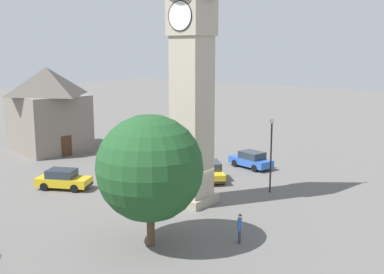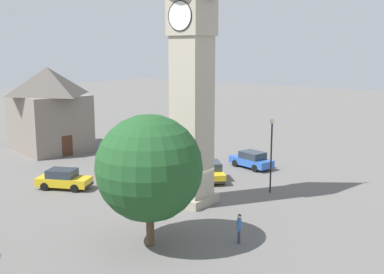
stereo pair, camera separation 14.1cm
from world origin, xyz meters
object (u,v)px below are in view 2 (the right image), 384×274
at_px(car_red_corner, 211,171).
at_px(tree, 149,168).
at_px(pedestrian, 239,226).
at_px(lamp_post, 271,144).
at_px(car_white_side, 251,160).
at_px(building_terrace_right, 49,108).
at_px(clock_tower, 192,31).
at_px(car_silver_kerb, 64,179).
at_px(road_sign, 139,191).
at_px(car_blue_kerb, 182,157).

height_order(car_red_corner, tree, tree).
bearing_deg(car_red_corner, pedestrian, -47.46).
xyz_separation_m(tree, lamp_post, (0.54, 12.72, -0.69)).
relative_size(car_white_side, pedestrian, 2.60).
height_order(car_red_corner, building_terrace_right, building_terrace_right).
relative_size(clock_tower, car_red_corner, 4.89).
bearing_deg(car_silver_kerb, road_sign, -8.42).
bearing_deg(clock_tower, building_terrace_right, 168.41).
relative_size(car_blue_kerb, lamp_post, 0.75).
distance_m(car_silver_kerb, pedestrian, 16.35).
bearing_deg(car_silver_kerb, clock_tower, 18.78).
bearing_deg(building_terrace_right, clock_tower, -11.59).
xyz_separation_m(car_blue_kerb, tree, (10.05, -15.19, 3.63)).
relative_size(car_blue_kerb, building_terrace_right, 0.45).
bearing_deg(building_terrace_right, tree, -25.03).
relative_size(car_silver_kerb, pedestrian, 2.63).
distance_m(car_white_side, building_terrace_right, 22.24).
height_order(car_red_corner, pedestrian, pedestrian).
bearing_deg(building_terrace_right, lamp_post, 1.93).
relative_size(car_white_side, tree, 0.60).
distance_m(car_red_corner, building_terrace_right, 20.73).
distance_m(car_silver_kerb, lamp_post, 16.17).
bearing_deg(road_sign, pedestrian, 7.07).
bearing_deg(tree, car_white_side, 103.58).
distance_m(car_blue_kerb, tree, 18.57).
distance_m(clock_tower, road_sign, 11.04).
bearing_deg(building_terrace_right, road_sign, -23.07).
relative_size(car_silver_kerb, car_red_corner, 1.07).
bearing_deg(lamp_post, tree, -92.41).
distance_m(car_blue_kerb, car_silver_kerb, 11.68).
bearing_deg(tree, building_terrace_right, 154.97).
bearing_deg(car_white_side, clock_tower, -80.94).
xyz_separation_m(pedestrian, road_sign, (-6.91, -0.86, 0.89)).
bearing_deg(car_blue_kerb, clock_tower, -47.26).
height_order(clock_tower, building_terrace_right, clock_tower).
bearing_deg(lamp_post, car_silver_kerb, -145.86).
xyz_separation_m(clock_tower, car_silver_kerb, (-9.97, -3.39, -11.07)).
relative_size(lamp_post, road_sign, 2.01).
bearing_deg(car_silver_kerb, lamp_post, 34.14).
height_order(car_silver_kerb, lamp_post, lamp_post).
height_order(pedestrian, lamp_post, lamp_post).
relative_size(clock_tower, car_silver_kerb, 4.55).
xyz_separation_m(car_white_side, building_terrace_right, (-20.94, -6.47, 3.75)).
distance_m(car_silver_kerb, building_terrace_right, 15.53).
xyz_separation_m(clock_tower, lamp_post, (3.19, 5.53, -8.13)).
height_order(pedestrian, tree, tree).
height_order(clock_tower, car_white_side, clock_tower).
bearing_deg(pedestrian, car_white_side, 118.40).
relative_size(car_blue_kerb, pedestrian, 2.50).
xyz_separation_m(clock_tower, car_white_side, (-1.77, 11.13, -11.07)).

